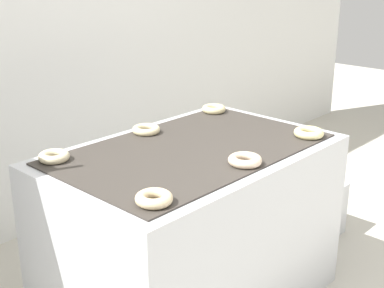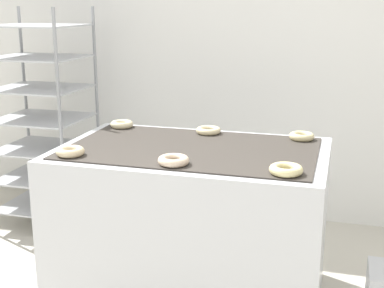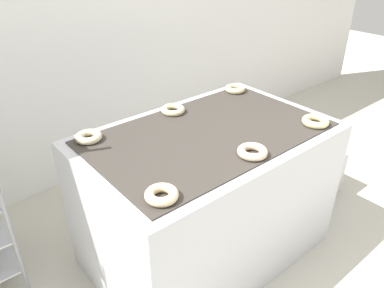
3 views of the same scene
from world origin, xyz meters
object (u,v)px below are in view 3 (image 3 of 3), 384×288
Objects in this scene: donut_near_left at (162,195)px; donut_far_left at (89,137)px; fryer_machine at (207,196)px; donut_near_center at (252,152)px; glaze_bin at (317,173)px; donut_far_right at (235,89)px; donut_near_right at (315,121)px; donut_far_center at (173,110)px.

donut_near_left is 0.68m from donut_far_left.
donut_near_center is (-0.00, -0.33, 0.48)m from fryer_machine.
donut_far_right is (-0.58, 0.44, 0.75)m from glaze_bin.
donut_far_left is (-1.13, 0.69, -0.00)m from donut_near_right.
donut_near_center is 0.89m from donut_far_right.
donut_near_center reaches higher than donut_far_center.
donut_near_center is 1.08× the size of donut_far_right.
donut_far_center is (-1.15, 0.44, 0.75)m from glaze_bin.
donut_far_center reaches higher than glaze_bin.
donut_near_right reaches higher than fryer_machine.
donut_near_right is at bearing -31.33° from donut_far_left.
glaze_bin is 2.52× the size of donut_far_right.
donut_near_center and donut_far_left have the same top height.
donut_near_left reaches higher than donut_far_right.
donut_far_left is 1.14m from donut_far_right.
donut_far_right is at bearing 88.65° from donut_near_right.
glaze_bin is 1.05m from donut_far_right.
donut_near_right is at bearing -0.14° from donut_near_left.
fryer_machine is 10.12× the size of donut_far_left.
donut_far_left is at bearing 179.37° from donut_far_center.
donut_far_center is at bearing 89.11° from fryer_machine.
donut_near_left is 1.33m from donut_far_right.
donut_near_left reaches higher than fryer_machine.
donut_near_left is at bearing -172.06° from glaze_bin.
fryer_machine is at bearing 30.07° from donut_near_left.
donut_near_left is 0.94× the size of donut_near_right.
donut_far_left and donut_far_right have the same top height.
donut_near_right and donut_far_left have the same top height.
donut_far_right is (1.14, 0.68, -0.00)m from donut_near_left.
glaze_bin is 2.31× the size of donut_near_right.
donut_far_right is at bearing 31.42° from fryer_machine.
donut_near_left is 1.02× the size of donut_far_left.
donut_near_center is 0.68m from donut_far_center.
donut_near_left reaches higher than donut_near_center.
donut_near_right is 1.09× the size of donut_far_right.
donut_near_left is at bearing 179.72° from donut_near_center.
donut_far_left is (-0.00, 0.68, -0.00)m from donut_near_left.
donut_far_center is (-0.55, 0.68, -0.00)m from donut_near_right.
glaze_bin is at bearing -14.40° from donut_far_left.
donut_far_center is at bearing 89.47° from donut_near_center.
donut_near_left is at bearing -149.93° from fryer_machine.
fryer_machine is 4.03× the size of glaze_bin.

